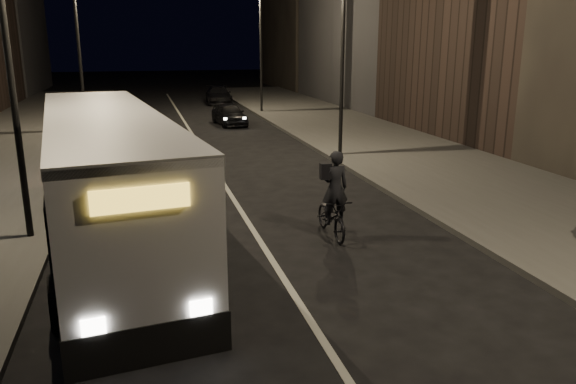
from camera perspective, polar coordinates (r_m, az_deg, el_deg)
ground at (r=12.00m, az=-0.29°, el=-9.03°), size 180.00×180.00×0.00m
sidewalk_right at (r=27.48m, az=9.57°, el=4.76°), size 7.00×70.00×0.16m
streetlight_right_mid at (r=24.01m, az=4.99°, el=16.12°), size 1.20×0.44×8.12m
streetlight_right_far at (r=39.44m, az=-3.19°, el=15.72°), size 1.20×0.44×8.12m
streetlight_left_near at (r=14.83m, az=-25.88°, el=15.41°), size 1.20×0.44×8.12m
streetlight_left_far at (r=32.70m, az=-20.13°, el=15.00°), size 1.20×0.44×8.12m
city_bus at (r=14.38m, az=-17.89°, el=1.79°), size 4.09×12.31×3.26m
cyclist_on_bicycle at (r=14.43m, az=4.54°, el=-1.64°), size 0.69×1.99×2.29m
car_near at (r=34.28m, az=-5.99°, el=7.87°), size 1.94×3.98×1.31m
car_mid at (r=39.41m, az=-16.21°, el=8.23°), size 1.46×3.74×1.22m
car_far at (r=46.42m, az=-7.07°, el=9.76°), size 2.29×4.92×1.39m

